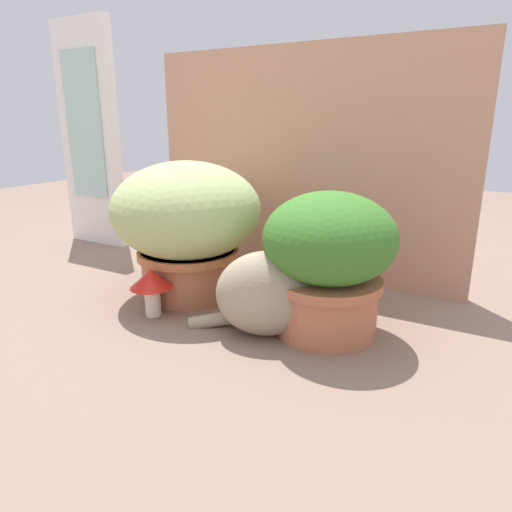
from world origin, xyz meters
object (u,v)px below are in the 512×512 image
at_px(cat, 274,289).
at_px(mushroom_ornament_red, 152,283).
at_px(grass_planter, 187,222).
at_px(leafy_planter, 329,259).
at_px(mushroom_ornament_pink, 150,286).

bearing_deg(cat, mushroom_ornament_red, -169.25).
relative_size(grass_planter, cat, 1.18).
distance_m(leafy_planter, mushroom_ornament_pink, 0.52).
distance_m(cat, mushroom_ornament_red, 0.35).
distance_m(leafy_planter, mushroom_ornament_red, 0.49).
xyz_separation_m(grass_planter, leafy_planter, (0.47, -0.04, -0.03)).
distance_m(grass_planter, leafy_planter, 0.48).
bearing_deg(mushroom_ornament_pink, leafy_planter, 12.89).
bearing_deg(cat, grass_planter, 161.90).
relative_size(leafy_planter, cat, 0.96).
height_order(grass_planter, mushroom_ornament_red, grass_planter).
height_order(grass_planter, leafy_planter, grass_planter).
xyz_separation_m(grass_planter, cat, (0.36, -0.12, -0.11)).
bearing_deg(cat, leafy_planter, 33.29).
height_order(cat, mushroom_ornament_pink, cat).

